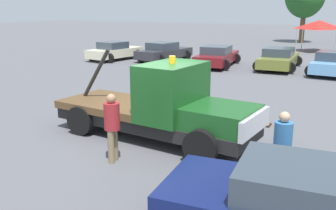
% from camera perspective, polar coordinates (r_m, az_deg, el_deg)
% --- Properties ---
extents(ground_plane, '(160.00, 160.00, 0.00)m').
position_cam_1_polar(ground_plane, '(11.09, -2.29, -4.95)').
color(ground_plane, '#545459').
extents(tow_truck, '(6.29, 2.54, 2.51)m').
position_cam_1_polar(tow_truck, '(10.60, -0.65, -0.47)').
color(tow_truck, black).
rests_on(tow_truck, ground).
extents(person_near_truck, '(0.37, 0.37, 1.68)m').
position_cam_1_polar(person_near_truck, '(8.09, 17.04, -5.83)').
color(person_near_truck, '#475B84').
rests_on(person_near_truck, ground).
extents(person_at_hood, '(0.38, 0.38, 1.72)m').
position_cam_1_polar(person_at_hood, '(9.18, -8.52, -2.75)').
color(person_at_hood, '#847051').
rests_on(person_at_hood, ground).
extents(parked_car_cream, '(2.77, 4.54, 1.34)m').
position_cam_1_polar(parked_car_cream, '(27.98, -8.14, 8.14)').
color(parked_car_cream, beige).
rests_on(parked_car_cream, ground).
extents(parked_car_charcoal, '(2.91, 4.83, 1.34)m').
position_cam_1_polar(parked_car_charcoal, '(27.23, -0.63, 8.12)').
color(parked_car_charcoal, '#2D2D33').
rests_on(parked_car_charcoal, ground).
extents(parked_car_maroon, '(2.83, 5.08, 1.34)m').
position_cam_1_polar(parked_car_maroon, '(24.83, 7.47, 7.37)').
color(parked_car_maroon, maroon).
rests_on(parked_car_maroon, ground).
extents(parked_car_olive, '(2.64, 4.93, 1.34)m').
position_cam_1_polar(parked_car_olive, '(24.47, 16.52, 6.80)').
color(parked_car_olive, olive).
rests_on(parked_car_olive, ground).
extents(parked_car_skyblue, '(2.68, 4.59, 1.34)m').
position_cam_1_polar(parked_car_skyblue, '(23.47, 23.90, 5.84)').
color(parked_car_skyblue, '#669ED1').
rests_on(parked_car_skyblue, ground).
extents(canopy_tent_red, '(3.17, 3.17, 2.70)m').
position_cam_1_polar(canopy_tent_red, '(35.39, 22.06, 11.28)').
color(canopy_tent_red, '#9E9EA3').
rests_on(canopy_tent_red, ground).
extents(traffic_cone, '(0.40, 0.40, 0.55)m').
position_cam_1_polar(traffic_cone, '(12.53, 14.52, -1.90)').
color(traffic_cone, black).
rests_on(traffic_cone, ground).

